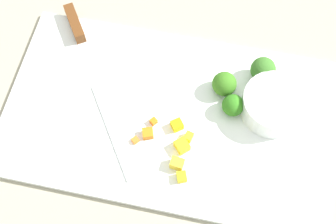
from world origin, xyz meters
The scene contains 15 objects.
ground_plane centered at (0.00, 0.00, 0.00)m, with size 4.00×4.00×0.00m, color #9C9480.
cutting_board centered at (0.00, 0.00, 0.01)m, with size 0.55×0.32×0.01m, color white.
prep_bowl centered at (0.17, 0.04, 0.03)m, with size 0.11×0.11×0.04m, color white.
chef_knife centered at (-0.17, 0.09, 0.02)m, with size 0.22×0.31×0.02m.
carrot_dice_0 centered at (-0.02, -0.04, 0.02)m, with size 0.02×0.02×0.01m, color orange.
carrot_dice_1 centered at (-0.04, -0.06, 0.02)m, with size 0.01×0.01×0.01m, color orange.
carrot_dice_2 centered at (-0.02, -0.02, 0.02)m, with size 0.01×0.01×0.01m, color orange.
pepper_dice_0 centered at (0.03, -0.09, 0.02)m, with size 0.02×0.02×0.02m, color yellow.
pepper_dice_1 centered at (0.04, -0.10, 0.02)m, with size 0.01×0.02×0.01m, color yellow.
pepper_dice_2 centered at (0.02, -0.02, 0.02)m, with size 0.02×0.02×0.02m, color yellow.
pepper_dice_3 centered at (0.03, -0.05, 0.02)m, with size 0.02×0.02×0.02m, color yellow.
pepper_dice_4 centered at (0.04, -0.04, 0.02)m, with size 0.01×0.01×0.01m, color yellow.
broccoli_floret_0 centered at (0.14, 0.10, 0.04)m, with size 0.04×0.04×0.05m.
broccoli_floret_1 centered at (0.10, 0.03, 0.03)m, with size 0.04×0.04×0.04m.
broccoli_floret_2 centered at (0.08, 0.07, 0.03)m, with size 0.04×0.04×0.04m.
Camera 1 is at (0.06, -0.31, 0.71)m, focal length 48.12 mm.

